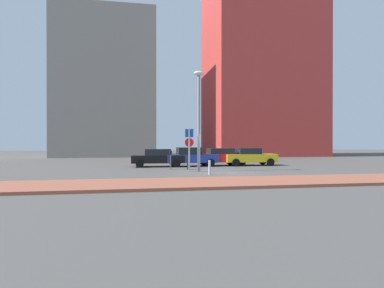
% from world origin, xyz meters
% --- Properties ---
extents(ground_plane, '(120.00, 120.00, 0.00)m').
position_xyz_m(ground_plane, '(0.00, 0.00, 0.00)').
color(ground_plane, '#4C4947').
extents(sidewalk_brick, '(40.00, 3.66, 0.14)m').
position_xyz_m(sidewalk_brick, '(0.00, -5.73, 0.07)').
color(sidewalk_brick, '#93513D').
rests_on(sidewalk_brick, ground).
extents(parked_car_black, '(4.27, 1.98, 1.44)m').
position_xyz_m(parked_car_black, '(-3.54, 5.34, 0.75)').
color(parked_car_black, black).
rests_on(parked_car_black, ground).
extents(parked_car_blue, '(4.25, 1.97, 1.57)m').
position_xyz_m(parked_car_blue, '(-0.82, 5.37, 0.80)').
color(parked_car_blue, '#1E389E').
rests_on(parked_car_blue, ground).
extents(parked_car_red, '(4.35, 2.01, 1.48)m').
position_xyz_m(parked_car_red, '(1.93, 5.73, 0.77)').
color(parked_car_red, red).
rests_on(parked_car_red, ground).
extents(parked_car_yellow, '(4.43, 2.03, 1.48)m').
position_xyz_m(parked_car_yellow, '(4.28, 5.37, 0.76)').
color(parked_car_yellow, gold).
rests_on(parked_car_yellow, ground).
extents(parking_sign_post, '(0.60, 0.10, 2.90)m').
position_xyz_m(parking_sign_post, '(-1.75, 0.59, 1.83)').
color(parking_sign_post, gray).
rests_on(parking_sign_post, ground).
extents(parking_meter, '(0.18, 0.14, 1.38)m').
position_xyz_m(parking_meter, '(-2.80, 2.52, 0.89)').
color(parking_meter, '#4C4C51').
rests_on(parking_meter, ground).
extents(street_lamp, '(0.70, 0.36, 6.82)m').
position_xyz_m(street_lamp, '(-1.07, 0.68, 4.03)').
color(street_lamp, gray).
rests_on(street_lamp, ground).
extents(traffic_bollard_near, '(0.17, 0.17, 0.99)m').
position_xyz_m(traffic_bollard_near, '(-1.55, 2.25, 0.49)').
color(traffic_bollard_near, black).
rests_on(traffic_bollard_near, ground).
extents(traffic_bollard_mid, '(0.15, 0.15, 0.88)m').
position_xyz_m(traffic_bollard_mid, '(-0.83, -1.46, 0.44)').
color(traffic_bollard_mid, '#B7B7BC').
rests_on(traffic_bollard_mid, ground).
extents(building_colorful_midrise, '(15.88, 12.97, 31.75)m').
position_xyz_m(building_colorful_midrise, '(13.47, 25.43, 15.88)').
color(building_colorful_midrise, '#BF3833').
rests_on(building_colorful_midrise, ground).
extents(building_under_construction, '(13.70, 13.13, 20.30)m').
position_xyz_m(building_under_construction, '(-9.54, 28.16, 10.15)').
color(building_under_construction, gray).
rests_on(building_under_construction, ground).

